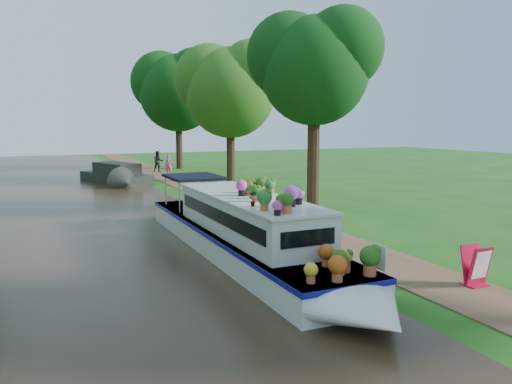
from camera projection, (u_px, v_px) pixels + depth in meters
The scene contains 12 objects.
ground at pixel (266, 230), 18.62m from camera, with size 100.00×100.00×0.00m, color #164912.
canal_water at pixel (99, 245), 16.17m from camera, with size 10.00×100.00×0.02m, color black.
towpath at pixel (294, 226), 19.11m from camera, with size 2.20×100.00×0.03m, color #513725.
plant_boat at pixel (248, 231), 14.45m from camera, with size 2.29×13.52×2.25m.
tree_near_overhang at pixel (314, 63), 22.03m from camera, with size 5.52×5.28×8.99m.
tree_near_mid at pixel (230, 85), 33.18m from camera, with size 6.90×6.60×9.40m.
tree_near_far at pixel (177, 87), 42.83m from camera, with size 7.59×7.26×10.30m.
second_boat at pixel (117, 175), 32.95m from camera, with size 4.10×7.37×1.34m.
sandwich_board at pixel (476, 268), 12.07m from camera, with size 0.62×0.49×0.99m.
pedestrian_pink at pixel (169, 165), 37.95m from camera, with size 0.56×0.37×1.54m, color #DE5BAB.
pedestrian_dark at pixel (158, 161), 40.37m from camera, with size 0.82×0.64×1.69m, color black.
verge_plant at pixel (223, 206), 22.79m from camera, with size 0.37×0.32×0.41m, color #1E6622.
Camera 1 is at (-7.86, -16.48, 3.94)m, focal length 35.00 mm.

